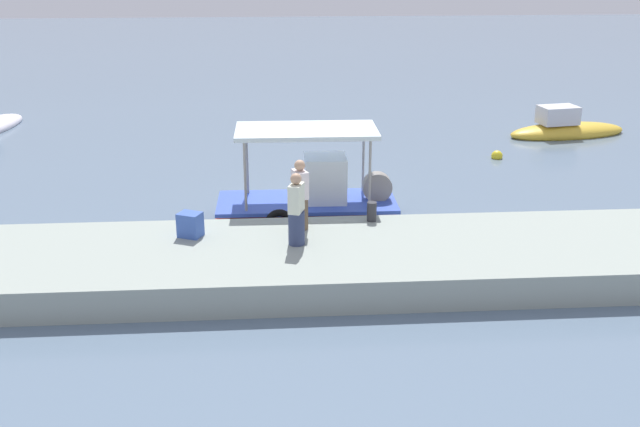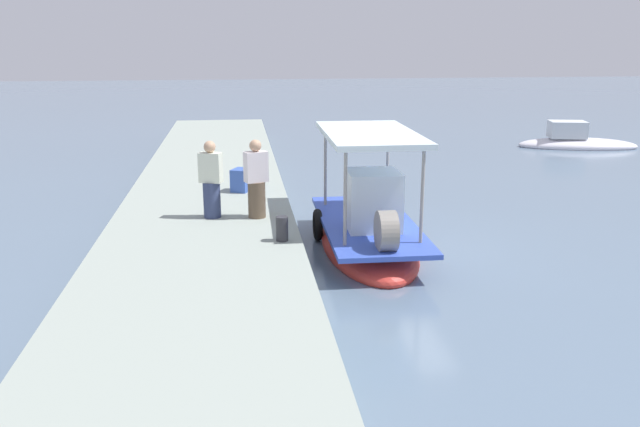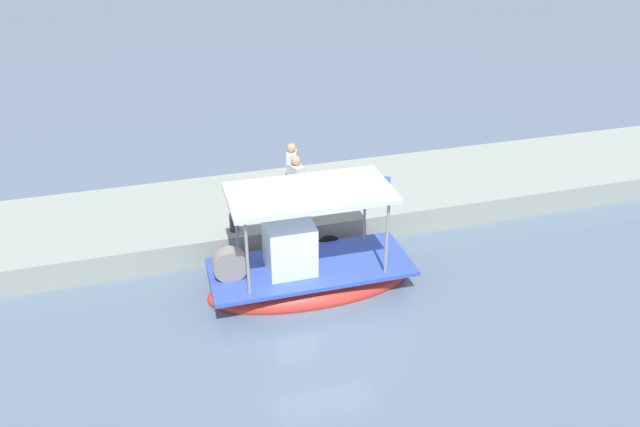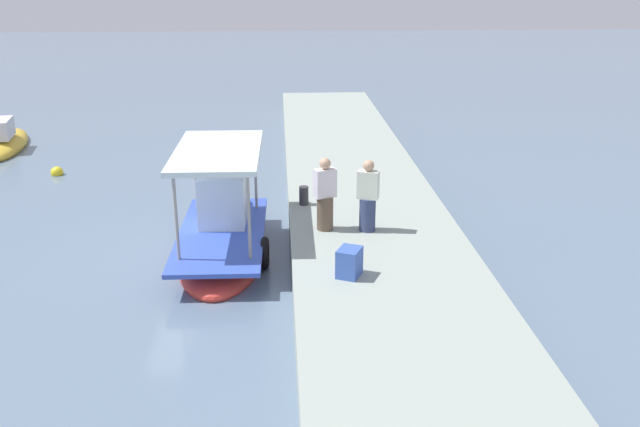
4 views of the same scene
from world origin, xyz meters
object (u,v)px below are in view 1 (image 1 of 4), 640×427
object	(u,v)px
fisherman_near_bollard	(300,198)
fisherman_by_crate	(296,213)
cargo_crate	(190,225)
mooring_bollard	(372,212)
moored_boat_mid	(566,130)
main_fishing_boat	(310,206)
marker_buoy	(497,156)

from	to	relation	value
fisherman_near_bollard	fisherman_by_crate	size ratio (longest dim) A/B	1.02
fisherman_near_bollard	cargo_crate	size ratio (longest dim) A/B	2.98
fisherman_by_crate	cargo_crate	xyz separation A→B (m)	(-2.46, 0.66, -0.48)
cargo_crate	mooring_bollard	bearing A→B (deg)	9.48
cargo_crate	moored_boat_mid	xyz separation A→B (m)	(13.66, 11.79, -0.79)
fisherman_by_crate	moored_boat_mid	distance (m)	16.80
main_fishing_boat	cargo_crate	world-z (taller)	main_fishing_boat
main_fishing_boat	fisherman_near_bollard	distance (m)	2.66
marker_buoy	moored_boat_mid	distance (m)	4.83
fisherman_near_bollard	moored_boat_mid	bearing A→B (deg)	46.03
main_fishing_boat	marker_buoy	size ratio (longest dim) A/B	12.62
mooring_bollard	marker_buoy	bearing A→B (deg)	54.89
main_fishing_boat	fisherman_near_bollard	size ratio (longest dim) A/B	2.95
fisherman_by_crate	marker_buoy	world-z (taller)	fisherman_by_crate
mooring_bollard	moored_boat_mid	size ratio (longest dim) A/B	0.10
main_fishing_boat	fisherman_near_bollard	xyz separation A→B (m)	(-0.38, -2.41, 1.05)
marker_buoy	moored_boat_mid	world-z (taller)	moored_boat_mid
main_fishing_boat	fisherman_by_crate	world-z (taller)	main_fishing_boat
main_fishing_boat	mooring_bollard	xyz separation A→B (m)	(1.40, -1.99, 0.51)
fisherman_near_bollard	fisherman_by_crate	bearing A→B (deg)	-97.69
fisherman_by_crate	cargo_crate	world-z (taller)	fisherman_by_crate
fisherman_near_bollard	marker_buoy	xyz separation A→B (m)	(7.38, 8.38, -1.42)
main_fishing_boat	mooring_bollard	bearing A→B (deg)	-54.80
marker_buoy	moored_boat_mid	xyz separation A→B (m)	(3.70, 3.10, 0.15)
cargo_crate	marker_buoy	size ratio (longest dim) A/B	1.44
main_fishing_boat	marker_buoy	bearing A→B (deg)	40.45
marker_buoy	moored_boat_mid	size ratio (longest dim) A/B	0.08
main_fishing_boat	mooring_bollard	size ratio (longest dim) A/B	10.52
marker_buoy	cargo_crate	bearing A→B (deg)	-138.93
main_fishing_boat	cargo_crate	xyz separation A→B (m)	(-2.97, -2.72, 0.56)
fisherman_by_crate	moored_boat_mid	size ratio (longest dim) A/B	0.33
main_fishing_boat	marker_buoy	xyz separation A→B (m)	(6.99, 5.96, -0.37)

